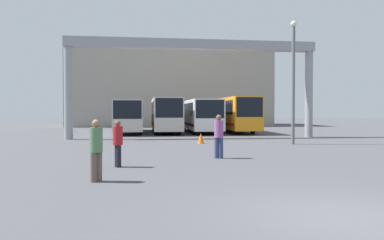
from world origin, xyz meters
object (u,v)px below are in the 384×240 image
object	(u,v)px
bus_slot_0	(130,114)
bus_slot_3	(232,113)
pedestrian_far_center	(118,142)
pedestrian_mid_left	(96,149)
lamp_post	(293,77)
bus_slot_1	(166,113)
bus_slot_2	(199,114)
traffic_cone	(201,138)
pedestrian_near_center	(219,135)

from	to	relation	value
bus_slot_0	bus_slot_3	bearing A→B (deg)	2.18
bus_slot_0	bus_slot_3	size ratio (longest dim) A/B	0.94
pedestrian_far_center	pedestrian_mid_left	world-z (taller)	pedestrian_mid_left
pedestrian_mid_left	lamp_post	bearing A→B (deg)	4.22
bus_slot_1	bus_slot_2	xyz separation A→B (m)	(3.32, 0.92, -0.07)
pedestrian_mid_left	traffic_cone	world-z (taller)	pedestrian_mid_left
bus_slot_0	bus_slot_2	xyz separation A→B (m)	(6.63, 0.30, 0.04)
traffic_cone	lamp_post	world-z (taller)	lamp_post
bus_slot_1	pedestrian_near_center	world-z (taller)	bus_slot_1
pedestrian_mid_left	bus_slot_0	bearing A→B (deg)	47.77
pedestrian_near_center	traffic_cone	distance (m)	7.34
pedestrian_near_center	pedestrian_mid_left	world-z (taller)	pedestrian_near_center
bus_slot_3	traffic_cone	world-z (taller)	bus_slot_3
bus_slot_1	pedestrian_mid_left	distance (m)	24.32
bus_slot_1	lamp_post	distance (m)	15.12
pedestrian_far_center	bus_slot_2	bearing A→B (deg)	141.55
bus_slot_2	pedestrian_near_center	bearing A→B (deg)	-96.21
bus_slot_0	pedestrian_mid_left	xyz separation A→B (m)	(-0.10, -24.68, -0.78)
bus_slot_2	bus_slot_3	world-z (taller)	bus_slot_3
pedestrian_mid_left	traffic_cone	bearing A→B (deg)	25.92
bus_slot_2	pedestrian_far_center	distance (m)	23.11
bus_slot_1	bus_slot_3	distance (m)	6.71
pedestrian_mid_left	traffic_cone	size ratio (longest dim) A/B	2.72
pedestrian_mid_left	lamp_post	size ratio (longest dim) A/B	0.24
bus_slot_2	traffic_cone	bearing A→B (deg)	-98.12
pedestrian_near_center	traffic_cone	size ratio (longest dim) A/B	2.85
pedestrian_far_center	pedestrian_near_center	xyz separation A→B (m)	(4.11, 2.00, 0.09)
bus_slot_1	pedestrian_mid_left	world-z (taller)	bus_slot_1
bus_slot_1	traffic_cone	size ratio (longest dim) A/B	15.45
pedestrian_near_center	bus_slot_1	bearing A→B (deg)	116.30
pedestrian_mid_left	pedestrian_near_center	bearing A→B (deg)	4.37
bus_slot_1	lamp_post	world-z (taller)	lamp_post
bus_slot_1	pedestrian_near_center	distance (m)	19.35
bus_slot_3	pedestrian_near_center	bearing A→B (deg)	-105.20
lamp_post	pedestrian_near_center	bearing A→B (deg)	-133.91
bus_slot_0	lamp_post	xyz separation A→B (m)	(10.28, -13.85, 2.38)
bus_slot_3	pedestrian_mid_left	size ratio (longest dim) A/B	6.81
lamp_post	bus_slot_2	bearing A→B (deg)	104.46
bus_slot_2	bus_slot_3	bearing A→B (deg)	1.44
traffic_cone	bus_slot_2	bearing A→B (deg)	81.88
bus_slot_3	traffic_cone	distance (m)	14.08
lamp_post	bus_slot_0	bearing A→B (deg)	126.59
bus_slot_3	bus_slot_1	bearing A→B (deg)	-171.43
traffic_cone	pedestrian_mid_left	bearing A→B (deg)	-112.09
pedestrian_mid_left	lamp_post	distance (m)	15.33
bus_slot_0	pedestrian_near_center	distance (m)	20.43
bus_slot_1	lamp_post	xyz separation A→B (m)	(6.96, -13.23, 2.27)
bus_slot_0	pedestrian_far_center	bearing A→B (deg)	-89.15
bus_slot_2	lamp_post	xyz separation A→B (m)	(3.65, -14.15, 2.34)
bus_slot_2	traffic_cone	distance (m)	13.13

